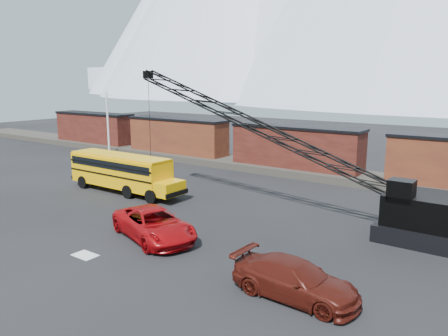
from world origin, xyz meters
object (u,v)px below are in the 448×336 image
object	(u,v)px
maroon_suv	(295,280)
crawler_crane	(269,133)
school_bus	(123,171)
red_pickup	(154,224)

from	to	relation	value
maroon_suv	crawler_crane	size ratio (longest dim) A/B	0.23
maroon_suv	crawler_crane	distance (m)	13.64
school_bus	crawler_crane	bearing A→B (deg)	9.83
school_bus	red_pickup	world-z (taller)	school_bus
crawler_crane	school_bus	bearing A→B (deg)	-170.17
red_pickup	maroon_suv	world-z (taller)	red_pickup
school_bus	maroon_suv	size ratio (longest dim) A/B	2.02
red_pickup	crawler_crane	distance (m)	10.37
red_pickup	maroon_suv	xyz separation A→B (m)	(10.14, -1.61, -0.07)
red_pickup	crawler_crane	world-z (taller)	crawler_crane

